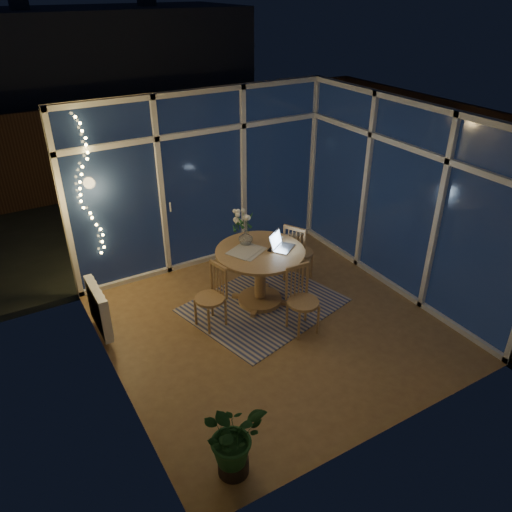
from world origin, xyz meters
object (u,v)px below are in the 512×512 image
(dining_table, at_px, (260,277))
(laptop, at_px, (284,241))
(potted_plant, at_px, (233,442))
(chair_right, at_px, (299,251))
(chair_left, at_px, (210,297))
(chair_front, at_px, (303,301))
(flower_vase, at_px, (246,237))

(dining_table, distance_m, laptop, 0.60)
(dining_table, relative_size, potted_plant, 1.54)
(chair_right, bearing_deg, chair_left, 74.18)
(chair_left, relative_size, chair_front, 0.97)
(laptop, bearing_deg, chair_right, -0.22)
(chair_right, bearing_deg, potted_plant, 106.90)
(chair_left, xyz_separation_m, laptop, (1.09, 0.03, 0.48))
(chair_front, bearing_deg, flower_vase, 103.55)
(laptop, height_order, potted_plant, laptop)
(chair_front, height_order, potted_plant, chair_front)
(dining_table, bearing_deg, laptop, -19.70)
(dining_table, bearing_deg, flower_vase, 106.47)
(laptop, bearing_deg, chair_front, -136.70)
(laptop, relative_size, potted_plant, 0.41)
(chair_left, height_order, chair_right, chair_right)
(flower_vase, bearing_deg, chair_right, -1.51)
(chair_front, xyz_separation_m, laptop, (0.16, 0.70, 0.47))
(chair_left, height_order, potted_plant, chair_left)
(dining_table, height_order, potted_plant, dining_table)
(laptop, bearing_deg, potted_plant, -166.04)
(dining_table, height_order, chair_front, chair_front)
(dining_table, xyz_separation_m, chair_left, (-0.81, -0.13, 0.03))
(chair_left, distance_m, chair_front, 1.15)
(chair_front, height_order, flower_vase, flower_vase)
(chair_front, bearing_deg, potted_plant, -138.66)
(chair_left, xyz_separation_m, chair_right, (1.59, 0.36, 0.04))
(laptop, relative_size, flower_vase, 1.49)
(laptop, bearing_deg, dining_table, 126.24)
(laptop, xyz_separation_m, potted_plant, (-1.87, -2.08, -0.53))
(chair_left, relative_size, laptop, 2.73)
(chair_left, distance_m, potted_plant, 2.19)
(chair_left, xyz_separation_m, potted_plant, (-0.78, -2.05, -0.05))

